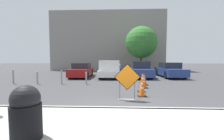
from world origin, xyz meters
TOP-DOWN VIEW (x-y plane):
  - ground_plane at (0.00, 10.00)m, footprint 96.00×96.00m
  - sidewalk_strip at (0.00, -1.46)m, footprint 24.72×2.93m
  - curb_lip at (0.00, 0.00)m, footprint 24.72×0.20m
  - road_closed_sign at (0.54, 1.43)m, footprint 1.12×0.20m
  - traffic_cone_nearest at (1.28, 2.11)m, footprint 0.39×0.39m
  - traffic_cone_second at (1.40, 3.12)m, footprint 0.39×0.39m
  - traffic_cone_third at (1.69, 4.22)m, footprint 0.50×0.50m
  - traffic_cone_fourth at (1.90, 5.24)m, footprint 0.53×0.53m
  - traffic_cone_fifth at (1.96, 6.28)m, footprint 0.38×0.38m
  - parked_car_nearest at (-3.48, 9.75)m, footprint 1.94×4.57m
  - pickup_truck at (-0.59, 9.43)m, footprint 2.05×5.04m
  - parked_car_second at (2.30, 9.85)m, footprint 1.93×4.64m
  - parked_car_third at (5.19, 9.89)m, footprint 1.96×4.38m
  - trash_bin at (-1.68, -2.05)m, footprint 0.59×0.59m
  - bollard_nearest at (-2.05, 5.27)m, footprint 0.12×0.12m
  - bollard_second at (-3.78, 5.27)m, footprint 0.12×0.12m
  - bollard_third at (-5.51, 5.27)m, footprint 0.12×0.12m
  - bollard_fourth at (-7.24, 5.27)m, footprint 0.12×0.12m
  - building_facade_backdrop at (-1.51, 19.87)m, footprint 17.33×5.00m
  - street_tree_behind_lot at (3.03, 14.15)m, footprint 3.97×3.97m

SIDE VIEW (x-z plane):
  - ground_plane at x=0.00m, z-range 0.00..0.00m
  - sidewalk_strip at x=0.00m, z-range 0.00..0.14m
  - curb_lip at x=0.00m, z-range 0.00..0.14m
  - traffic_cone_second at x=1.40m, z-range -0.01..0.68m
  - traffic_cone_fifth at x=1.96m, z-range -0.01..0.75m
  - traffic_cone_third at x=1.69m, z-range -0.01..0.77m
  - traffic_cone_fourth at x=1.90m, z-range -0.01..0.80m
  - traffic_cone_nearest at x=1.28m, z-range -0.01..0.80m
  - bollard_nearest at x=-2.05m, z-range 0.03..0.91m
  - bollard_third at x=-5.51m, z-range 0.03..0.92m
  - bollard_second at x=-3.78m, z-range 0.03..1.02m
  - bollard_fourth at x=-7.24m, z-range 0.03..1.05m
  - parked_car_nearest at x=-3.48m, z-range -0.05..1.33m
  - parked_car_third at x=5.19m, z-range -0.04..1.39m
  - trash_bin at x=-1.68m, z-range 0.14..1.24m
  - parked_car_second at x=2.30m, z-range -0.06..1.47m
  - pickup_truck at x=-0.59m, z-range -0.08..1.55m
  - road_closed_sign at x=0.54m, z-range 0.08..1.64m
  - street_tree_behind_lot at x=3.03m, z-range 0.92..6.76m
  - building_facade_backdrop at x=-1.51m, z-range 0.00..8.97m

